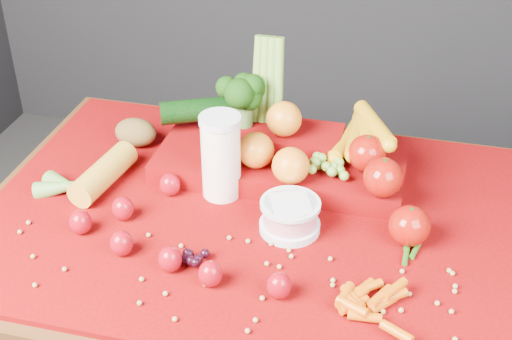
% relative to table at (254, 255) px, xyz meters
% --- Properties ---
extents(table, '(1.10, 0.80, 0.75)m').
position_rel_table_xyz_m(table, '(0.00, 0.00, 0.00)').
color(table, '#3D240E').
rests_on(table, ground).
extents(red_cloth, '(1.05, 0.75, 0.01)m').
position_rel_table_xyz_m(red_cloth, '(0.00, 0.00, 0.10)').
color(red_cloth, '#750305').
rests_on(red_cloth, table).
extents(milk_glass, '(0.08, 0.08, 0.18)m').
position_rel_table_xyz_m(milk_glass, '(-0.08, 0.05, 0.20)').
color(milk_glass, white).
rests_on(milk_glass, red_cloth).
extents(yogurt_bowl, '(0.12, 0.12, 0.06)m').
position_rel_table_xyz_m(yogurt_bowl, '(0.08, -0.03, 0.14)').
color(yogurt_bowl, silver).
rests_on(yogurt_bowl, red_cloth).
extents(strawberry_scatter, '(0.44, 0.28, 0.05)m').
position_rel_table_xyz_m(strawberry_scatter, '(-0.13, -0.15, 0.13)').
color(strawberry_scatter, maroon).
rests_on(strawberry_scatter, red_cloth).
extents(dark_grape_cluster, '(0.06, 0.05, 0.03)m').
position_rel_table_xyz_m(dark_grape_cluster, '(-0.06, -0.17, 0.12)').
color(dark_grape_cluster, black).
rests_on(dark_grape_cluster, red_cloth).
extents(soybean_scatter, '(0.84, 0.24, 0.01)m').
position_rel_table_xyz_m(soybean_scatter, '(0.00, -0.20, 0.11)').
color(soybean_scatter, '#A38646').
rests_on(soybean_scatter, red_cloth).
extents(corn_ear, '(0.20, 0.24, 0.06)m').
position_rel_table_xyz_m(corn_ear, '(-0.36, -0.01, 0.13)').
color(corn_ear, gold).
rests_on(corn_ear, red_cloth).
extents(potato, '(0.10, 0.07, 0.07)m').
position_rel_table_xyz_m(potato, '(-0.32, 0.19, 0.14)').
color(potato, brown).
rests_on(potato, red_cloth).
extents(baby_carrot_pile, '(0.17, 0.17, 0.03)m').
position_rel_table_xyz_m(baby_carrot_pile, '(0.26, -0.22, 0.12)').
color(baby_carrot_pile, '#BF5006').
rests_on(baby_carrot_pile, red_cloth).
extents(green_bean_pile, '(0.14, 0.12, 0.01)m').
position_rel_table_xyz_m(green_bean_pile, '(0.31, -0.01, 0.11)').
color(green_bean_pile, '#265713').
rests_on(green_bean_pile, red_cloth).
extents(produce_mound, '(0.61, 0.38, 0.27)m').
position_rel_table_xyz_m(produce_mound, '(0.04, 0.15, 0.17)').
color(produce_mound, '#750305').
rests_on(produce_mound, red_cloth).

